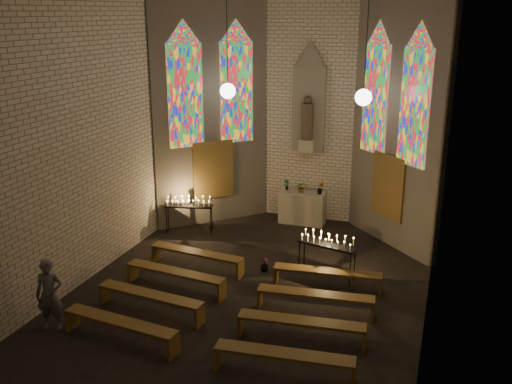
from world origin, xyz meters
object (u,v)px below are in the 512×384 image
votive_stand_right (327,242)px  aisle_flower_pot (264,264)px  visitor (49,295)px  votive_stand_left (189,204)px  altar (302,208)px

votive_stand_right → aisle_flower_pot: bearing=-158.9°
votive_stand_right → visitor: size_ratio=0.98×
aisle_flower_pot → votive_stand_left: votive_stand_left is taller
altar → visitor: (-3.34, -7.76, 0.27)m
altar → votive_stand_left: 3.55m
altar → aisle_flower_pot: 3.72m
altar → votive_stand_left: bearing=-148.3°
votive_stand_right → votive_stand_left: bearing=173.2°
votive_stand_left → votive_stand_right: votive_stand_right is taller
visitor → votive_stand_right: bearing=22.3°
votive_stand_left → altar: bearing=16.0°
votive_stand_left → visitor: (-0.34, -5.91, -0.12)m
aisle_flower_pot → votive_stand_right: bearing=8.0°
aisle_flower_pot → visitor: bearing=-129.3°
altar → votive_stand_right: votive_stand_right is taller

